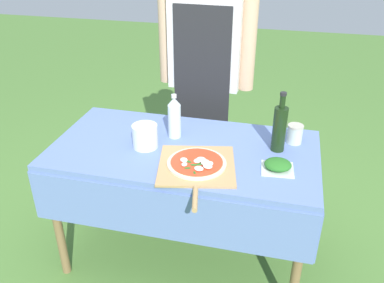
% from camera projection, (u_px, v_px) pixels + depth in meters
% --- Properties ---
extents(ground_plane, '(12.00, 12.00, 0.00)m').
position_uv_depth(ground_plane, '(185.00, 253.00, 2.53)').
color(ground_plane, '#517F38').
extents(prep_table, '(1.42, 0.74, 0.76)m').
position_uv_depth(prep_table, '(184.00, 162.00, 2.20)').
color(prep_table, '#607AB7').
rests_on(prep_table, ground).
extents(person_cook, '(0.64, 0.23, 1.69)m').
position_uv_depth(person_cook, '(206.00, 63.00, 2.65)').
color(person_cook, '#70604C').
rests_on(person_cook, ground).
extents(pizza_on_peel, '(0.44, 0.57, 0.06)m').
position_uv_depth(pizza_on_peel, '(197.00, 165.00, 1.98)').
color(pizza_on_peel, tan).
rests_on(pizza_on_peel, prep_table).
extents(oil_bottle, '(0.07, 0.07, 0.32)m').
position_uv_depth(oil_bottle, '(280.00, 128.00, 2.07)').
color(oil_bottle, black).
rests_on(oil_bottle, prep_table).
extents(water_bottle, '(0.07, 0.07, 0.25)m').
position_uv_depth(water_bottle, '(174.00, 117.00, 2.21)').
color(water_bottle, silver).
rests_on(water_bottle, prep_table).
extents(herb_container, '(0.17, 0.15, 0.05)m').
position_uv_depth(herb_container, '(278.00, 165.00, 1.95)').
color(herb_container, silver).
rests_on(herb_container, prep_table).
extents(mixing_tub, '(0.13, 0.13, 0.13)m').
position_uv_depth(mixing_tub, '(145.00, 136.00, 2.13)').
color(mixing_tub, silver).
rests_on(mixing_tub, prep_table).
extents(sauce_jar, '(0.08, 0.08, 0.10)m').
position_uv_depth(sauce_jar, '(295.00, 135.00, 2.18)').
color(sauce_jar, silver).
rests_on(sauce_jar, prep_table).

